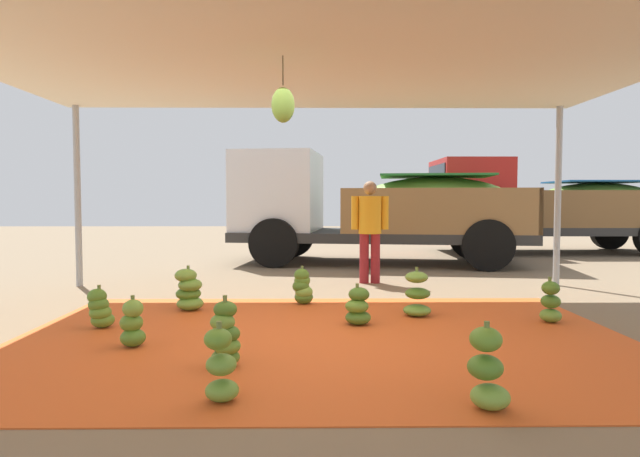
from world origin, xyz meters
The scene contains 16 objects.
ground_plane centered at (0.00, 3.00, 0.00)m, with size 40.00×40.00×0.00m, color #7F6B51.
tarp_orange centered at (0.00, 0.00, 0.01)m, with size 6.07×4.24×0.01m, color #E05B23.
tent_canopy centered at (0.00, -0.08, 2.82)m, with size 8.00×7.00×2.90m.
banana_bunch_0 centered at (1.05, -1.85, 0.26)m, with size 0.32×0.32×0.58m.
banana_bunch_1 centered at (-0.23, 1.73, 0.23)m, with size 0.31×0.28×0.50m.
banana_bunch_2 centered at (-0.80, -0.92, 0.26)m, with size 0.32×0.33×0.58m.
banana_bunch_3 centered at (-1.62, 1.36, 0.25)m, with size 0.48×0.48×0.55m.
banana_bunch_4 centered at (-1.76, -0.31, 0.21)m, with size 0.32×0.32×0.48m.
banana_bunch_5 centered at (-2.35, 0.42, 0.21)m, with size 0.32×0.32×0.46m.
banana_bunch_6 centered at (2.54, 0.63, 0.22)m, with size 0.32×0.33×0.51m.
banana_bunch_7 centered at (0.40, 0.55, 0.20)m, with size 0.36×0.36×0.45m.
banana_bunch_8 centered at (-0.71, -1.70, 0.24)m, with size 0.32×0.32×0.55m.
banana_bunch_9 centered at (1.13, 0.99, 0.25)m, with size 0.41×0.41×0.58m.
cargo_truck_main centered at (1.14, 6.45, 1.22)m, with size 6.43×3.17×2.40m.
cargo_truck_far centered at (5.89, 8.68, 1.21)m, with size 6.06×2.39×2.40m.
worker_0 centered at (0.84, 3.58, 0.98)m, with size 0.61×0.37×1.67m.
Camera 1 is at (-0.08, -5.31, 1.37)m, focal length 30.54 mm.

